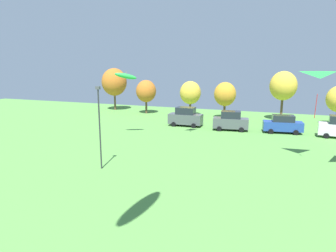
{
  "coord_description": "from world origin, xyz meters",
  "views": [
    {
      "loc": [
        5.37,
        3.73,
        8.5
      ],
      "look_at": [
        1.36,
        14.4,
        6.15
      ],
      "focal_mm": 32.0,
      "sensor_mm": 36.0,
      "label": 1
    }
  ],
  "objects_px": {
    "kite_flying_7": "(126,76)",
    "parked_car_second_from_left": "(231,121)",
    "treeline_tree_0": "(114,82)",
    "treeline_tree_3": "(225,94)",
    "parked_car_third_from_left": "(283,124)",
    "treeline_tree_2": "(190,93)",
    "treeline_tree_4": "(283,86)",
    "light_post_0": "(100,124)",
    "parked_car_leftmost": "(186,117)",
    "treeline_tree_1": "(146,91)",
    "kite_flying_6": "(319,89)"
  },
  "relations": [
    {
      "from": "kite_flying_7",
      "to": "parked_car_second_from_left",
      "type": "xyz_separation_m",
      "value": [
        11.11,
        7.73,
        -5.94
      ]
    },
    {
      "from": "treeline_tree_0",
      "to": "treeline_tree_3",
      "type": "xyz_separation_m",
      "value": [
        21.22,
        -2.35,
        -1.33
      ]
    },
    {
      "from": "parked_car_third_from_left",
      "to": "treeline_tree_2",
      "type": "distance_m",
      "value": 17.11
    },
    {
      "from": "parked_car_third_from_left",
      "to": "treeline_tree_0",
      "type": "xyz_separation_m",
      "value": [
        -29.9,
        9.88,
        4.11
      ]
    },
    {
      "from": "parked_car_second_from_left",
      "to": "treeline_tree_3",
      "type": "bearing_deg",
      "value": 98.37
    },
    {
      "from": "treeline_tree_4",
      "to": "treeline_tree_3",
      "type": "bearing_deg",
      "value": -168.76
    },
    {
      "from": "kite_flying_7",
      "to": "treeline_tree_4",
      "type": "bearing_deg",
      "value": 45.63
    },
    {
      "from": "treeline_tree_2",
      "to": "treeline_tree_4",
      "type": "xyz_separation_m",
      "value": [
        14.4,
        0.73,
        1.45
      ]
    },
    {
      "from": "light_post_0",
      "to": "treeline_tree_3",
      "type": "xyz_separation_m",
      "value": [
        5.39,
        26.86,
        0.09
      ]
    },
    {
      "from": "parked_car_second_from_left",
      "to": "parked_car_leftmost",
      "type": "bearing_deg",
      "value": 167.24
    },
    {
      "from": "parked_car_third_from_left",
      "to": "treeline_tree_3",
      "type": "relative_size",
      "value": 0.85
    },
    {
      "from": "treeline_tree_1",
      "to": "parked_car_leftmost",
      "type": "bearing_deg",
      "value": -40.01
    },
    {
      "from": "kite_flying_6",
      "to": "treeline_tree_3",
      "type": "relative_size",
      "value": 0.5
    },
    {
      "from": "parked_car_third_from_left",
      "to": "treeline_tree_4",
      "type": "bearing_deg",
      "value": 83.61
    },
    {
      "from": "light_post_0",
      "to": "treeline_tree_4",
      "type": "height_order",
      "value": "treeline_tree_4"
    },
    {
      "from": "kite_flying_6",
      "to": "treeline_tree_4",
      "type": "distance_m",
      "value": 22.1
    },
    {
      "from": "kite_flying_7",
      "to": "treeline_tree_1",
      "type": "bearing_deg",
      "value": 107.03
    },
    {
      "from": "parked_car_second_from_left",
      "to": "parked_car_third_from_left",
      "type": "relative_size",
      "value": 0.95
    },
    {
      "from": "treeline_tree_2",
      "to": "treeline_tree_4",
      "type": "bearing_deg",
      "value": 2.91
    },
    {
      "from": "kite_flying_6",
      "to": "treeline_tree_4",
      "type": "xyz_separation_m",
      "value": [
        -2.57,
        21.91,
        -1.28
      ]
    },
    {
      "from": "parked_car_third_from_left",
      "to": "treeline_tree_3",
      "type": "bearing_deg",
      "value": 131.32
    },
    {
      "from": "parked_car_leftmost",
      "to": "parked_car_third_from_left",
      "type": "height_order",
      "value": "parked_car_leftmost"
    },
    {
      "from": "kite_flying_6",
      "to": "light_post_0",
      "type": "xyz_separation_m",
      "value": [
        -16.42,
        -6.63,
        -2.77
      ]
    },
    {
      "from": "kite_flying_6",
      "to": "kite_flying_7",
      "type": "distance_m",
      "value": 20.3
    },
    {
      "from": "kite_flying_7",
      "to": "parked_car_leftmost",
      "type": "xyz_separation_m",
      "value": [
        4.73,
        8.35,
        -5.89
      ]
    },
    {
      "from": "kite_flying_7",
      "to": "treeline_tree_2",
      "type": "relative_size",
      "value": 0.44
    },
    {
      "from": "kite_flying_6",
      "to": "parked_car_leftmost",
      "type": "bearing_deg",
      "value": 140.15
    },
    {
      "from": "kite_flying_6",
      "to": "treeline_tree_1",
      "type": "height_order",
      "value": "kite_flying_6"
    },
    {
      "from": "treeline_tree_3",
      "to": "treeline_tree_1",
      "type": "bearing_deg",
      "value": 177.47
    },
    {
      "from": "parked_car_third_from_left",
      "to": "treeline_tree_2",
      "type": "height_order",
      "value": "treeline_tree_2"
    },
    {
      "from": "treeline_tree_3",
      "to": "parked_car_leftmost",
      "type": "bearing_deg",
      "value": -118.13
    },
    {
      "from": "kite_flying_6",
      "to": "kite_flying_7",
      "type": "bearing_deg",
      "value": 167.88
    },
    {
      "from": "kite_flying_7",
      "to": "treeline_tree_3",
      "type": "distance_m",
      "value": 18.53
    },
    {
      "from": "treeline_tree_4",
      "to": "parked_car_leftmost",
      "type": "bearing_deg",
      "value": -143.42
    },
    {
      "from": "kite_flying_7",
      "to": "parked_car_third_from_left",
      "type": "height_order",
      "value": "kite_flying_7"
    },
    {
      "from": "treeline_tree_3",
      "to": "treeline_tree_4",
      "type": "distance_m",
      "value": 8.74
    },
    {
      "from": "kite_flying_7",
      "to": "treeline_tree_0",
      "type": "bearing_deg",
      "value": 124.11
    },
    {
      "from": "parked_car_second_from_left",
      "to": "treeline_tree_2",
      "type": "xyz_separation_m",
      "value": [
        -8.24,
        9.19,
        2.61
      ]
    },
    {
      "from": "kite_flying_6",
      "to": "treeline_tree_0",
      "type": "distance_m",
      "value": 39.4
    },
    {
      "from": "kite_flying_7",
      "to": "parked_car_leftmost",
      "type": "height_order",
      "value": "kite_flying_7"
    },
    {
      "from": "treeline_tree_1",
      "to": "treeline_tree_4",
      "type": "xyz_separation_m",
      "value": [
        22.35,
        1.07,
        1.4
      ]
    },
    {
      "from": "treeline_tree_3",
      "to": "parked_car_third_from_left",
      "type": "bearing_deg",
      "value": -40.92
    },
    {
      "from": "parked_car_third_from_left",
      "to": "kite_flying_6",
      "type": "bearing_deg",
      "value": -87.29
    },
    {
      "from": "kite_flying_7",
      "to": "treeline_tree_4",
      "type": "distance_m",
      "value": 24.77
    },
    {
      "from": "kite_flying_6",
      "to": "light_post_0",
      "type": "relative_size",
      "value": 0.43
    },
    {
      "from": "treeline_tree_1",
      "to": "treeline_tree_0",
      "type": "bearing_deg",
      "value": 166.65
    },
    {
      "from": "treeline_tree_1",
      "to": "treeline_tree_4",
      "type": "bearing_deg",
      "value": 2.73
    },
    {
      "from": "kite_flying_6",
      "to": "parked_car_third_from_left",
      "type": "xyz_separation_m",
      "value": [
        -2.35,
        12.71,
        -5.45
      ]
    },
    {
      "from": "parked_car_third_from_left",
      "to": "parked_car_second_from_left",
      "type": "bearing_deg",
      "value": 178.64
    },
    {
      "from": "kite_flying_6",
      "to": "treeline_tree_0",
      "type": "height_order",
      "value": "treeline_tree_0"
    }
  ]
}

